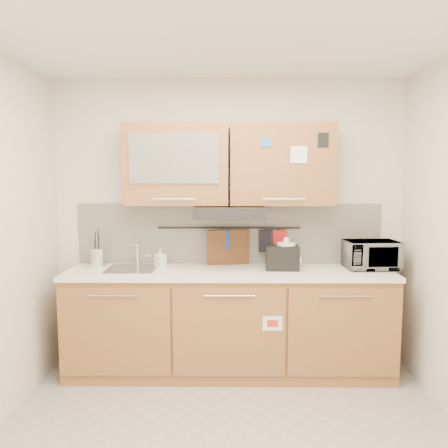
{
  "coord_description": "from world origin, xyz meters",
  "views": [
    {
      "loc": [
        -0.01,
        -2.53,
        1.73
      ],
      "look_at": [
        -0.04,
        1.05,
        1.34
      ],
      "focal_mm": 35.0,
      "sensor_mm": 36.0,
      "label": 1
    }
  ],
  "objects": [
    {
      "name": "cutting_board",
      "position": [
        -0.01,
        1.44,
        1.0
      ],
      "size": [
        0.39,
        0.08,
        0.48
      ],
      "primitive_type": "cube",
      "rotation": [
        0.0,
        0.0,
        0.14
      ],
      "color": "brown",
      "rests_on": "utensil_rail"
    },
    {
      "name": "wall_back",
      "position": [
        0.0,
        1.5,
        1.3
      ],
      "size": [
        3.2,
        0.0,
        3.2
      ],
      "primitive_type": "plane",
      "rotation": [
        1.57,
        0.0,
        0.0
      ],
      "color": "silver",
      "rests_on": "ground"
    },
    {
      "name": "range_hood",
      "position": [
        0.0,
        1.25,
        1.42
      ],
      "size": [
        0.6,
        0.46,
        0.1
      ],
      "primitive_type": "cube",
      "color": "black",
      "rests_on": "upper_cabinets"
    },
    {
      "name": "sink",
      "position": [
        -0.85,
        1.21,
        0.92
      ],
      "size": [
        0.42,
        0.4,
        0.26
      ],
      "color": "silver",
      "rests_on": "countertop"
    },
    {
      "name": "ceiling",
      "position": [
        0.0,
        0.0,
        2.6
      ],
      "size": [
        3.2,
        3.2,
        0.0
      ],
      "primitive_type": "plane",
      "rotation": [
        3.14,
        0.0,
        0.0
      ],
      "color": "white",
      "rests_on": "wall_back"
    },
    {
      "name": "upper_cabinets",
      "position": [
        -0.0,
        1.32,
        1.83
      ],
      "size": [
        1.82,
        0.37,
        0.7
      ],
      "color": "#B06C3E",
      "rests_on": "wall_back"
    },
    {
      "name": "backsplash",
      "position": [
        0.0,
        1.49,
        1.2
      ],
      "size": [
        2.8,
        0.02,
        0.56
      ],
      "primitive_type": "cube",
      "color": "silver",
      "rests_on": "countertop"
    },
    {
      "name": "utensil_rail",
      "position": [
        0.0,
        1.45,
        1.26
      ],
      "size": [
        1.3,
        0.02,
        0.02
      ],
      "primitive_type": "cylinder",
      "rotation": [
        0.0,
        1.57,
        0.0
      ],
      "color": "black",
      "rests_on": "backsplash"
    },
    {
      "name": "countertop",
      "position": [
        0.0,
        1.19,
        0.9
      ],
      "size": [
        2.82,
        0.62,
        0.04
      ],
      "primitive_type": "cube",
      "color": "white",
      "rests_on": "base_cabinet"
    },
    {
      "name": "pot_holder",
      "position": [
        0.46,
        1.44,
        1.15
      ],
      "size": [
        0.14,
        0.04,
        0.17
      ],
      "primitive_type": "cube",
      "rotation": [
        0.0,
        0.0,
        0.13
      ],
      "color": "red",
      "rests_on": "utensil_rail"
    },
    {
      "name": "base_cabinet",
      "position": [
        0.0,
        1.19,
        0.41
      ],
      "size": [
        2.8,
        0.64,
        0.88
      ],
      "color": "#B06C3E",
      "rests_on": "floor"
    },
    {
      "name": "soap_bottle",
      "position": [
        -0.61,
        1.31,
        1.01
      ],
      "size": [
        0.11,
        0.11,
        0.18
      ],
      "primitive_type": "imported",
      "rotation": [
        0.0,
        0.0,
        0.69
      ],
      "color": "#999999",
      "rests_on": "countertop"
    },
    {
      "name": "kettle",
      "position": [
        0.5,
        1.22,
        1.03
      ],
      "size": [
        0.2,
        0.18,
        0.28
      ],
      "rotation": [
        0.0,
        0.0,
        -0.09
      ],
      "color": "white",
      "rests_on": "countertop"
    },
    {
      "name": "oven_mitt",
      "position": [
        -0.05,
        1.44,
        1.15
      ],
      "size": [
        0.12,
        0.04,
        0.19
      ],
      "primitive_type": "cube",
      "rotation": [
        0.0,
        0.0,
        -0.15
      ],
      "color": "navy",
      "rests_on": "utensil_rail"
    },
    {
      "name": "microwave",
      "position": [
        1.25,
        1.26,
        1.04
      ],
      "size": [
        0.47,
        0.33,
        0.25
      ],
      "primitive_type": "imported",
      "rotation": [
        0.0,
        0.0,
        0.07
      ],
      "color": "#999999",
      "rests_on": "countertop"
    },
    {
      "name": "utensil_crock",
      "position": [
        -1.18,
        1.32,
        1.01
      ],
      "size": [
        0.17,
        0.17,
        0.34
      ],
      "rotation": [
        0.0,
        0.0,
        -0.34
      ],
      "color": "silver",
      "rests_on": "countertop"
    },
    {
      "name": "dark_pouch",
      "position": [
        0.34,
        1.44,
        1.14
      ],
      "size": [
        0.13,
        0.04,
        0.2
      ],
      "primitive_type": "cube",
      "rotation": [
        0.0,
        0.0,
        -0.03
      ],
      "color": "black",
      "rests_on": "utensil_rail"
    },
    {
      "name": "toaster",
      "position": [
        0.46,
        1.21,
        1.03
      ],
      "size": [
        0.29,
        0.18,
        0.21
      ],
      "rotation": [
        0.0,
        0.0,
        -0.03
      ],
      "color": "black",
      "rests_on": "countertop"
    }
  ]
}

